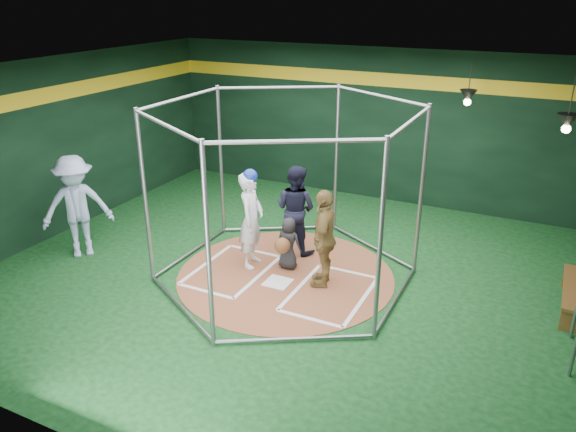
% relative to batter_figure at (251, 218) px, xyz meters
% --- Properties ---
extents(room_shell, '(10.10, 9.10, 3.53)m').
position_rel_batter_figure_xyz_m(room_shell, '(0.73, -0.11, 0.84)').
color(room_shell, '#0B3412').
rests_on(room_shell, ground).
extents(clay_disc, '(3.80, 3.80, 0.01)m').
position_rel_batter_figure_xyz_m(clay_disc, '(0.73, -0.12, -0.91)').
color(clay_disc, brown).
rests_on(clay_disc, ground).
extents(home_plate, '(0.43, 0.43, 0.01)m').
position_rel_batter_figure_xyz_m(home_plate, '(0.73, -0.42, -0.90)').
color(home_plate, white).
rests_on(home_plate, clay_disc).
extents(batter_box_left, '(1.17, 1.77, 0.01)m').
position_rel_batter_figure_xyz_m(batter_box_left, '(-0.22, -0.37, -0.90)').
color(batter_box_left, white).
rests_on(batter_box_left, clay_disc).
extents(batter_box_right, '(1.17, 1.77, 0.01)m').
position_rel_batter_figure_xyz_m(batter_box_right, '(1.68, -0.37, -0.90)').
color(batter_box_right, white).
rests_on(batter_box_right, clay_disc).
extents(batting_cage, '(4.05, 4.67, 3.00)m').
position_rel_batter_figure_xyz_m(batting_cage, '(0.73, -0.12, 0.58)').
color(batting_cage, gray).
rests_on(batting_cage, ground).
extents(pendant_lamp_near, '(0.34, 0.34, 0.90)m').
position_rel_batter_figure_xyz_m(pendant_lamp_near, '(2.93, 3.48, 1.82)').
color(pendant_lamp_near, black).
rests_on(pendant_lamp_near, room_shell).
extents(pendant_lamp_far, '(0.34, 0.34, 0.90)m').
position_rel_batter_figure_xyz_m(pendant_lamp_far, '(4.73, 1.88, 1.82)').
color(pendant_lamp_far, black).
rests_on(pendant_lamp_far, room_shell).
extents(batter_figure, '(0.52, 0.70, 1.82)m').
position_rel_batter_figure_xyz_m(batter_figure, '(0.00, 0.00, 0.00)').
color(batter_figure, silver).
rests_on(batter_figure, clay_disc).
extents(visitor_leopard, '(0.65, 1.06, 1.69)m').
position_rel_batter_figure_xyz_m(visitor_leopard, '(1.43, -0.09, -0.06)').
color(visitor_leopard, tan).
rests_on(visitor_leopard, clay_disc).
extents(catcher_figure, '(0.47, 0.55, 0.96)m').
position_rel_batter_figure_xyz_m(catcher_figure, '(0.65, 0.14, -0.42)').
color(catcher_figure, black).
rests_on(catcher_figure, clay_disc).
extents(umpire, '(0.91, 0.76, 1.70)m').
position_rel_batter_figure_xyz_m(umpire, '(0.45, 0.88, -0.05)').
color(umpire, black).
rests_on(umpire, clay_disc).
extents(bystander_blue, '(1.38, 1.41, 1.94)m').
position_rel_batter_figure_xyz_m(bystander_blue, '(-3.10, -1.03, 0.05)').
color(bystander_blue, '#9DADD0').
rests_on(bystander_blue, ground).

